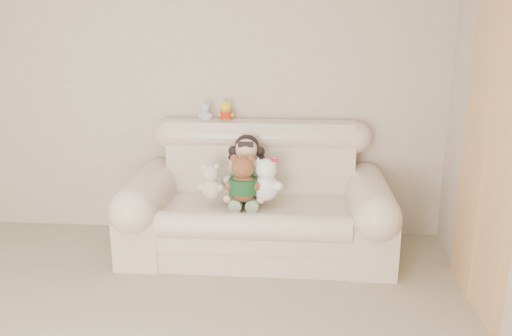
{
  "coord_description": "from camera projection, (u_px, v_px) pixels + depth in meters",
  "views": [
    {
      "loc": [
        1.01,
        -1.98,
        1.83
      ],
      "look_at": [
        0.7,
        1.9,
        0.75
      ],
      "focal_mm": 37.39,
      "sensor_mm": 36.0,
      "label": 1
    }
  ],
  "objects": [
    {
      "name": "door_panel",
      "position": [
        490.0,
        149.0,
        3.36
      ],
      "size": [
        0.06,
        0.9,
        2.1
      ],
      "primitive_type": "cube",
      "color": "#B77E4E",
      "rests_on": "floor"
    },
    {
      "name": "white_cat",
      "position": [
        266.0,
        175.0,
        4.04
      ],
      "size": [
        0.31,
        0.27,
        0.4
      ],
      "primitive_type": null,
      "rotation": [
        0.0,
        0.0,
        0.32
      ],
      "color": "white",
      "rests_on": "sofa"
    },
    {
      "name": "yellow_mini_bear",
      "position": [
        226.0,
        110.0,
        4.42
      ],
      "size": [
        0.15,
        0.13,
        0.21
      ],
      "primitive_type": null,
      "rotation": [
        0.0,
        0.0,
        -0.23
      ],
      "color": "gold",
      "rests_on": "sofa"
    },
    {
      "name": "cream_teddy",
      "position": [
        210.0,
        178.0,
        4.07
      ],
      "size": [
        0.26,
        0.23,
        0.33
      ],
      "primitive_type": null,
      "rotation": [
        0.0,
        0.0,
        -0.4
      ],
      "color": "beige",
      "rests_on": "sofa"
    },
    {
      "name": "brown_teddy",
      "position": [
        243.0,
        174.0,
        4.01
      ],
      "size": [
        0.34,
        0.3,
        0.43
      ],
      "primitive_type": null,
      "rotation": [
        0.0,
        0.0,
        -0.41
      ],
      "color": "brown",
      "rests_on": "sofa"
    },
    {
      "name": "sofa",
      "position": [
        257.0,
        193.0,
        4.2
      ],
      "size": [
        2.1,
        0.95,
        1.03
      ],
      "primitive_type": null,
      "color": "beige",
      "rests_on": "floor"
    },
    {
      "name": "seated_child",
      "position": [
        247.0,
        168.0,
        4.23
      ],
      "size": [
        0.35,
        0.42,
        0.55
      ],
      "primitive_type": null,
      "rotation": [
        0.0,
        0.0,
        -0.05
      ],
      "color": "#2B6D2E",
      "rests_on": "sofa"
    },
    {
      "name": "wall_back",
      "position": [
        180.0,
        85.0,
        4.53
      ],
      "size": [
        4.5,
        0.0,
        4.5
      ],
      "primitive_type": "plane",
      "rotation": [
        1.57,
        0.0,
        0.0
      ],
      "color": "beige",
      "rests_on": "ground"
    },
    {
      "name": "grey_mini_plush",
      "position": [
        205.0,
        111.0,
        4.42
      ],
      "size": [
        0.14,
        0.12,
        0.19
      ],
      "primitive_type": null,
      "rotation": [
        0.0,
        0.0,
        -0.27
      ],
      "color": "silver",
      "rests_on": "sofa"
    }
  ]
}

